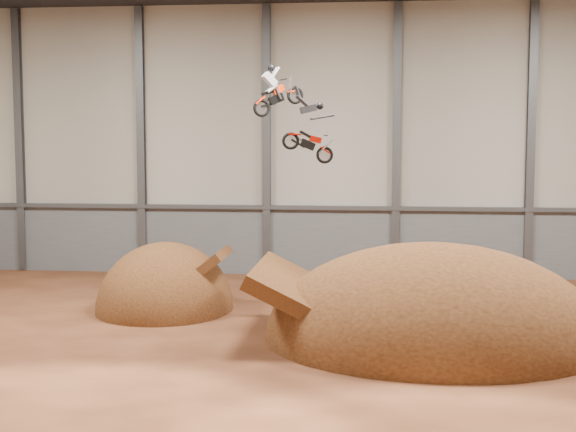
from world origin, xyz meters
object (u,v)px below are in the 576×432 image
Objects in this scene: takeoff_ramp at (165,309)px; landing_ramp at (432,340)px; fmx_rider_b at (305,125)px; fmx_rider_a at (281,85)px.

landing_ramp is at bearing -20.39° from takeoff_ramp.
takeoff_ramp is 2.47× the size of fmx_rider_b.
fmx_rider_b reaches higher than takeoff_ramp.
fmx_rider_b is at bearing -84.15° from fmx_rider_a.
fmx_rider_b is (6.07, -2.88, 7.61)m from takeoff_ramp.
takeoff_ramp is 3.07× the size of fmx_rider_a.
landing_ramp is 4.53× the size of fmx_rider_b.
landing_ramp is 11.14m from fmx_rider_a.
landing_ramp is at bearing -27.42° from fmx_rider_b.
landing_ramp is 5.63× the size of fmx_rider_a.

